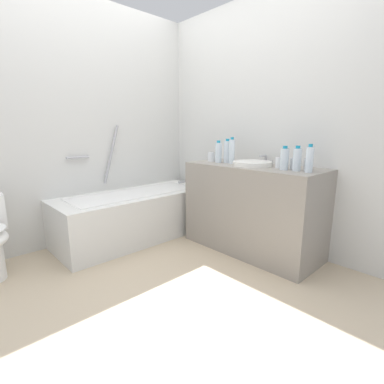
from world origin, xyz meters
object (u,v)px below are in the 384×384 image
Objects in this scene: sink_basin at (252,164)px; water_bottle_4 at (309,159)px; sink_faucet at (265,160)px; water_bottle_0 at (297,159)px; drinking_glass_1 at (294,164)px; drinking_glass_3 at (280,163)px; water_bottle_1 at (218,152)px; water_bottle_2 at (284,159)px; drinking_glass_2 at (308,165)px; water_bottle_3 at (227,152)px; water_bottle_5 at (232,151)px; drinking_glass_0 at (211,157)px; bathtub at (136,213)px.

sink_basin is 0.54m from water_bottle_4.
sink_faucet is 0.76× the size of water_bottle_0.
drinking_glass_1 is at bearing -112.28° from sink_faucet.
water_bottle_1 is at bearing 96.12° from drinking_glass_3.
sink_basin is 0.34m from water_bottle_2.
water_bottle_0 is 2.07× the size of drinking_glass_2.
water_bottle_4 is at bearing -93.86° from water_bottle_3.
water_bottle_0 is 0.10m from water_bottle_2.
water_bottle_0 is (-0.22, -0.43, 0.05)m from sink_faucet.
sink_faucet is at bearing -50.23° from water_bottle_5.
water_bottle_0 is 0.92× the size of water_bottle_1.
sink_faucet is 0.33m from water_bottle_5.
drinking_glass_1 reaches higher than sink_basin.
water_bottle_3 is (0.06, 0.65, 0.02)m from water_bottle_2.
water_bottle_1 is at bearing 95.85° from drinking_glass_1.
drinking_glass_2 is (-0.15, -0.49, 0.01)m from sink_faucet.
water_bottle_1 is at bearing -105.47° from drinking_glass_0.
water_bottle_0 is at bearing -93.36° from water_bottle_3.
drinking_glass_3 is at bearing 47.52° from water_bottle_2.
water_bottle_1 reaches higher than drinking_glass_0.
water_bottle_4 is (-0.00, -0.93, -0.00)m from water_bottle_1.
sink_faucet is 0.65× the size of water_bottle_3.
water_bottle_5 is (0.00, 0.24, 0.10)m from sink_basin.
water_bottle_1 is at bearing -49.10° from bathtub.
sink_faucet is at bearing 66.49° from water_bottle_4.
sink_faucet reaches higher than sink_basin.
water_bottle_2 is at bearing 101.72° from water_bottle_0.
water_bottle_5 is at bearing 129.77° from sink_faucet.
bathtub is at bearing 116.18° from drinking_glass_3.
water_bottle_3 is 0.93× the size of water_bottle_5.
water_bottle_3 is 0.81m from drinking_glass_2.
sink_basin is 3.91× the size of drinking_glass_3.
drinking_glass_3 is at bearing 93.81° from drinking_glass_2.
water_bottle_0 is at bearing -78.28° from water_bottle_2.
water_bottle_1 is (-0.02, 0.39, 0.08)m from sink_basin.
sink_basin is at bearing 97.10° from drinking_glass_2.
water_bottle_0 is 0.11m from drinking_glass_2.
water_bottle_5 reaches higher than sink_faucet.
bathtub is 17.69× the size of drinking_glass_0.
bathtub is 1.00m from drinking_glass_0.
drinking_glass_0 is 0.89m from drinking_glass_1.
water_bottle_0 is 0.82m from water_bottle_1.
water_bottle_3 is at bearing -51.92° from water_bottle_1.
drinking_glass_2 is (0.01, -0.12, 0.00)m from drinking_glass_1.
bathtub is at bearing 114.48° from drinking_glass_1.
drinking_glass_1 is at bearing -81.63° from sink_basin.
water_bottle_1 is 0.93m from water_bottle_4.
water_bottle_2 is 2.09× the size of drinking_glass_1.
drinking_glass_2 is at bearing -85.52° from water_bottle_5.
water_bottle_1 is 0.89m from drinking_glass_2.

